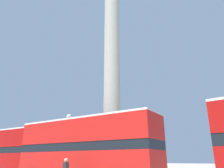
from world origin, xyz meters
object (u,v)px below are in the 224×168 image
object	(u,v)px
bus_c	(10,151)
equestrian_statue	(64,159)
street_lamp	(67,140)
bus_a	(85,148)
monument_column	(112,80)

from	to	relation	value
bus_c	equestrian_statue	distance (m)	7.47
bus_c	street_lamp	distance (m)	6.15
bus_a	bus_c	bearing A→B (deg)	173.81
bus_a	bus_c	world-z (taller)	bus_c
street_lamp	equestrian_statue	bearing A→B (deg)	137.65
street_lamp	bus_a	bearing A→B (deg)	-30.82
monument_column	bus_c	xyz separation A→B (m)	(-9.45, -3.88, -6.61)
monument_column	bus_c	bearing A→B (deg)	-157.66
monument_column	street_lamp	xyz separation A→B (m)	(-3.73, -1.85, -5.64)
bus_c	equestrian_statue	xyz separation A→B (m)	(-0.20, 7.43, -0.72)
bus_a	equestrian_statue	world-z (taller)	equestrian_statue
monument_column	bus_a	bearing A→B (deg)	-77.67
bus_a	street_lamp	bearing A→B (deg)	147.34
bus_a	street_lamp	distance (m)	5.63
monument_column	street_lamp	world-z (taller)	monument_column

